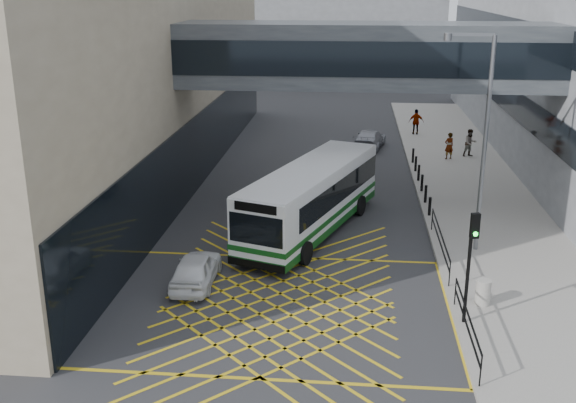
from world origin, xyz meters
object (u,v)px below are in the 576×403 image
(street_lamp, at_px, (481,131))
(litter_bin, at_px, (483,292))
(car_silver, at_px, (369,138))
(traffic_light, at_px, (471,252))
(pedestrian_a, at_px, (449,146))
(car_dark, at_px, (291,197))
(pedestrian_c, at_px, (416,122))
(car_white, at_px, (196,269))
(bus, at_px, (313,197))
(pedestrian_b, at_px, (470,143))

(street_lamp, relative_size, litter_bin, 9.78)
(car_silver, xyz_separation_m, traffic_light, (2.67, -25.15, 2.00))
(car_silver, height_order, pedestrian_a, pedestrian_a)
(car_dark, bearing_deg, pedestrian_c, -129.04)
(car_white, distance_m, traffic_light, 10.06)
(bus, bearing_deg, litter_bin, -28.65)
(litter_bin, bearing_deg, car_white, 174.55)
(bus, bearing_deg, car_white, -103.75)
(car_white, relative_size, traffic_light, 1.03)
(traffic_light, xyz_separation_m, pedestrian_c, (0.80, 29.19, -1.59))
(car_white, distance_m, pedestrian_a, 22.82)
(pedestrian_a, bearing_deg, street_lamp, 60.68)
(car_dark, xyz_separation_m, pedestrian_c, (7.55, 18.01, 0.31))
(car_dark, bearing_deg, car_white, 55.96)
(bus, distance_m, car_white, 7.35)
(bus, relative_size, pedestrian_b, 6.31)
(bus, relative_size, car_white, 2.80)
(litter_bin, bearing_deg, car_dark, 127.85)
(traffic_light, bearing_deg, car_dark, 107.84)
(car_dark, bearing_deg, traffic_light, 104.78)
(traffic_light, xyz_separation_m, litter_bin, (0.81, 1.47, -2.06))
(litter_bin, bearing_deg, pedestrian_b, 82.29)
(car_dark, distance_m, litter_bin, 12.30)
(car_dark, relative_size, pedestrian_b, 2.81)
(bus, height_order, litter_bin, bus)
(car_white, xyz_separation_m, pedestrian_b, (13.23, 20.33, 0.41))
(car_dark, xyz_separation_m, pedestrian_b, (10.43, 11.60, 0.26))
(bus, xyz_separation_m, pedestrian_c, (6.35, 20.64, -0.56))
(car_silver, bearing_deg, traffic_light, 106.98)
(car_dark, height_order, pedestrian_c, pedestrian_c)
(car_silver, relative_size, street_lamp, 0.49)
(car_silver, relative_size, traffic_light, 1.12)
(street_lamp, relative_size, pedestrian_b, 5.01)
(car_white, bearing_deg, litter_bin, 173.99)
(bus, distance_m, car_silver, 16.88)
(car_dark, height_order, pedestrian_a, pedestrian_a)
(traffic_light, relative_size, street_lamp, 0.44)
(street_lamp, bearing_deg, traffic_light, -99.28)
(pedestrian_a, bearing_deg, pedestrian_b, -176.14)
(bus, relative_size, pedestrian_c, 6.02)
(car_dark, distance_m, pedestrian_c, 19.53)
(car_silver, distance_m, pedestrian_c, 5.34)
(car_dark, relative_size, pedestrian_c, 2.69)
(bus, xyz_separation_m, litter_bin, (6.36, -7.08, -1.03))
(bus, bearing_deg, car_dark, 133.80)
(car_white, height_order, car_dark, car_dark)
(car_silver, bearing_deg, street_lamp, 112.81)
(bus, height_order, street_lamp, street_lamp)
(car_silver, bearing_deg, bus, 91.08)
(pedestrian_a, xyz_separation_m, pedestrian_b, (1.43, 0.80, 0.04))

